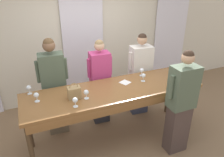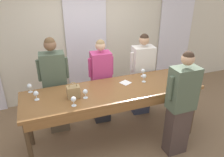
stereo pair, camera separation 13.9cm
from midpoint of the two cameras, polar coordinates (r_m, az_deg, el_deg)
name	(u,v)px [view 1 (the left image)]	position (r m, az deg, el deg)	size (l,w,h in m)	color
ground_plane	(114,138)	(4.13, -0.53, -15.30)	(18.00, 18.00, 0.00)	#846647
wall_back	(83,39)	(5.01, -8.52, 10.20)	(12.00, 0.06, 2.80)	beige
curtain_panel_center	(83,42)	(4.96, -8.28, 9.40)	(0.92, 0.03, 2.69)	white
curtain_panel_right	(170,32)	(5.96, 14.35, 11.59)	(0.92, 0.03, 2.69)	white
tasting_bar	(115,94)	(3.57, -0.44, -4.21)	(2.92, 0.85, 1.02)	brown
wine_bottle	(188,79)	(3.82, 18.26, -0.06)	(0.08, 0.08, 0.32)	black
handbag	(74,93)	(3.31, -11.05, -3.63)	(0.19, 0.13, 0.25)	#997A4C
wine_glass_front_left	(75,100)	(3.10, -10.91, -5.64)	(0.08, 0.08, 0.14)	white
wine_glass_front_mid	(36,95)	(3.37, -20.31, -4.16)	(0.08, 0.08, 0.14)	white
wine_glass_front_right	(143,76)	(3.79, 7.18, 0.68)	(0.08, 0.08, 0.14)	white
wine_glass_center_left	(86,93)	(3.27, -7.98, -3.66)	(0.08, 0.08, 0.14)	white
wine_glass_center_mid	(142,71)	(4.00, 6.81, 2.06)	(0.08, 0.08, 0.14)	white
wine_glass_center_right	(178,71)	(4.12, 15.96, 1.96)	(0.08, 0.08, 0.14)	white
wine_glass_back_left	(29,88)	(3.62, -21.94, -2.34)	(0.08, 0.08, 0.14)	white
napkin	(125,82)	(3.76, 2.40, -1.03)	(0.21, 0.21, 0.00)	white
guest_olive_jacket	(54,88)	(3.95, -15.85, -2.30)	(0.53, 0.28, 1.80)	brown
guest_pink_top	(100,83)	(4.14, -4.07, -1.06)	(0.48, 0.29, 1.68)	#28282D
guest_cream_sweater	(140,75)	(4.45, 6.45, 0.95)	(0.53, 0.31, 1.71)	#383D51
host_pouring	(181,104)	(3.54, 16.42, -6.42)	(0.52, 0.27, 1.76)	#473833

